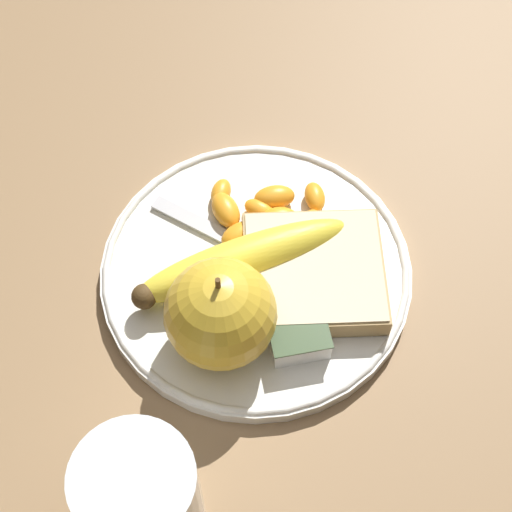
# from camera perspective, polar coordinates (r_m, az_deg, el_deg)

# --- Properties ---
(ground_plane) EXTENTS (3.00, 3.00, 0.00)m
(ground_plane) POSITION_cam_1_polar(r_m,az_deg,el_deg) (0.67, -0.00, -1.40)
(ground_plane) COLOR olive
(plate) EXTENTS (0.24, 0.24, 0.01)m
(plate) POSITION_cam_1_polar(r_m,az_deg,el_deg) (0.66, -0.00, -1.06)
(plate) COLOR silver
(plate) RESTS_ON ground_plane
(juice_glass) EXTENTS (0.07, 0.07, 0.11)m
(juice_glass) POSITION_cam_1_polar(r_m,az_deg,el_deg) (0.55, -7.59, -16.01)
(juice_glass) COLOR silver
(juice_glass) RESTS_ON ground_plane
(apple) EXTENTS (0.08, 0.08, 0.09)m
(apple) POSITION_cam_1_polar(r_m,az_deg,el_deg) (0.59, -2.39, -3.88)
(apple) COLOR gold
(apple) RESTS_ON plate
(banana) EXTENTS (0.17, 0.07, 0.03)m
(banana) POSITION_cam_1_polar(r_m,az_deg,el_deg) (0.64, -0.98, -0.50)
(banana) COLOR yellow
(banana) RESTS_ON plate
(bread_slice) EXTENTS (0.12, 0.11, 0.02)m
(bread_slice) POSITION_cam_1_polar(r_m,az_deg,el_deg) (0.64, 3.89, -1.12)
(bread_slice) COLOR tan
(bread_slice) RESTS_ON plate
(fork) EXTENTS (0.13, 0.12, 0.00)m
(fork) POSITION_cam_1_polar(r_m,az_deg,el_deg) (0.66, 0.07, 0.16)
(fork) COLOR silver
(fork) RESTS_ON plate
(jam_packet) EXTENTS (0.04, 0.04, 0.02)m
(jam_packet) POSITION_cam_1_polar(r_m,az_deg,el_deg) (0.62, 2.85, -5.41)
(jam_packet) COLOR silver
(jam_packet) RESTS_ON plate
(orange_segment_0) EXTENTS (0.03, 0.04, 0.02)m
(orange_segment_0) POSITION_cam_1_polar(r_m,az_deg,el_deg) (0.67, -2.03, 3.07)
(orange_segment_0) COLOR orange
(orange_segment_0) RESTS_ON plate
(orange_segment_1) EXTENTS (0.02, 0.03, 0.01)m
(orange_segment_1) POSITION_cam_1_polar(r_m,az_deg,el_deg) (0.68, 3.94, 3.97)
(orange_segment_1) COLOR orange
(orange_segment_1) RESTS_ON plate
(orange_segment_2) EXTENTS (0.03, 0.03, 0.01)m
(orange_segment_2) POSITION_cam_1_polar(r_m,az_deg,el_deg) (0.68, 0.22, 3.12)
(orange_segment_2) COLOR orange
(orange_segment_2) RESTS_ON plate
(orange_segment_3) EXTENTS (0.03, 0.03, 0.02)m
(orange_segment_3) POSITION_cam_1_polar(r_m,az_deg,el_deg) (0.66, 4.20, 0.72)
(orange_segment_3) COLOR orange
(orange_segment_3) RESTS_ON plate
(orange_segment_4) EXTENTS (0.03, 0.04, 0.02)m
(orange_segment_4) POSITION_cam_1_polar(r_m,az_deg,el_deg) (0.67, 3.75, 1.87)
(orange_segment_4) COLOR orange
(orange_segment_4) RESTS_ON plate
(orange_segment_5) EXTENTS (0.03, 0.02, 0.02)m
(orange_segment_5) POSITION_cam_1_polar(r_m,az_deg,el_deg) (0.68, 1.24, 3.93)
(orange_segment_5) COLOR orange
(orange_segment_5) RESTS_ON plate
(orange_segment_6) EXTENTS (0.02, 0.03, 0.01)m
(orange_segment_6) POSITION_cam_1_polar(r_m,az_deg,el_deg) (0.69, -2.35, 4.24)
(orange_segment_6) COLOR orange
(orange_segment_6) RESTS_ON plate
(orange_segment_7) EXTENTS (0.04, 0.03, 0.02)m
(orange_segment_7) POSITION_cam_1_polar(r_m,az_deg,el_deg) (0.66, -0.95, 1.42)
(orange_segment_7) COLOR orange
(orange_segment_7) RESTS_ON plate
(orange_segment_8) EXTENTS (0.03, 0.02, 0.02)m
(orange_segment_8) POSITION_cam_1_polar(r_m,az_deg,el_deg) (0.67, 1.53, 2.55)
(orange_segment_8) COLOR orange
(orange_segment_8) RESTS_ON plate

